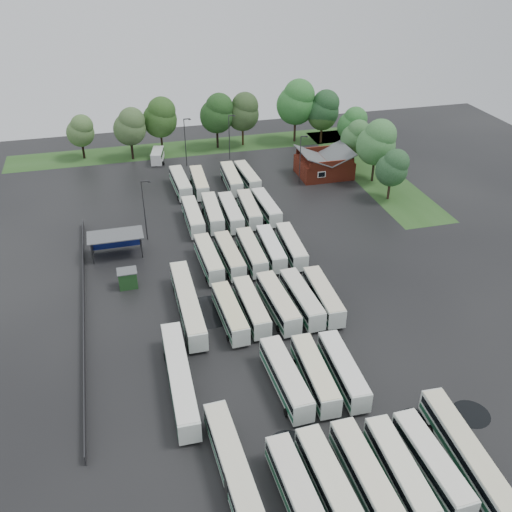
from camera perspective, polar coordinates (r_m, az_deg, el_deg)
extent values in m
plane|color=black|center=(72.99, 0.90, -6.60)|extent=(160.00, 160.00, 0.00)
cube|color=maroon|center=(114.49, 6.80, 8.82)|extent=(10.00, 8.00, 3.40)
cube|color=#4C4F51|center=(112.69, 5.68, 9.94)|extent=(5.07, 8.60, 2.19)
cube|color=#4C4F51|center=(114.45, 8.07, 10.12)|extent=(5.07, 8.60, 2.19)
cube|color=maroon|center=(110.24, 7.61, 9.10)|extent=(9.00, 0.20, 1.20)
cube|color=silver|center=(110.21, 6.58, 8.10)|extent=(1.60, 0.12, 1.20)
cylinder|color=#2D2D30|center=(87.04, -16.07, 0.20)|extent=(0.16, 0.16, 3.40)
cylinder|color=#2D2D30|center=(86.93, -11.36, 0.82)|extent=(0.16, 0.16, 3.40)
cylinder|color=#2D2D30|center=(89.83, -16.10, 1.21)|extent=(0.16, 0.16, 3.40)
cylinder|color=#2D2D30|center=(89.73, -11.54, 1.81)|extent=(0.16, 0.16, 3.40)
cube|color=#4C4F51|center=(87.45, -13.91, 2.04)|extent=(8.20, 4.20, 0.15)
cube|color=navy|center=(90.02, -13.82, 1.55)|extent=(7.60, 0.08, 2.60)
cube|color=#194119|center=(80.78, -12.70, -2.25)|extent=(2.50, 2.00, 2.50)
cube|color=#4C4F51|center=(80.09, -12.81, -1.46)|extent=(2.70, 2.20, 0.12)
cube|color=#274D1C|center=(129.62, -6.08, 10.74)|extent=(80.00, 10.00, 0.01)
cube|color=#274D1C|center=(118.97, 11.30, 8.42)|extent=(10.00, 50.00, 0.01)
cube|color=#2D2D30|center=(77.57, -16.83, -5.03)|extent=(0.10, 50.00, 1.20)
cube|color=silver|center=(53.41, 4.14, -22.49)|extent=(2.75, 11.07, 2.52)
cube|color=black|center=(53.00, 4.17, -22.17)|extent=(2.78, 10.64, 0.81)
cube|color=#165533|center=(53.85, 4.12, -22.84)|extent=(2.78, 10.85, 0.55)
cube|color=silver|center=(52.36, 4.20, -21.64)|extent=(2.64, 10.74, 0.11)
cylinder|color=black|center=(56.42, 2.89, -20.50)|extent=(2.33, 0.88, 0.88)
cube|color=silver|center=(54.14, 7.38, -21.65)|extent=(2.80, 11.31, 2.57)
cube|color=black|center=(53.73, 7.42, -21.32)|extent=(2.84, 10.86, 0.82)
cube|color=#1F4735|center=(54.59, 7.34, -22.01)|extent=(2.84, 11.09, 0.57)
cube|color=#F0E9C8|center=(53.09, 7.48, -20.78)|extent=(2.69, 10.97, 0.11)
cylinder|color=black|center=(57.18, 5.91, -19.71)|extent=(2.38, 0.90, 0.90)
cube|color=silver|center=(55.16, 10.87, -20.73)|extent=(2.50, 11.20, 2.56)
cube|color=black|center=(54.77, 10.92, -20.39)|extent=(2.55, 10.75, 0.82)
cube|color=#1C4933|center=(55.60, 10.81, -21.09)|extent=(2.54, 10.98, 0.56)
cube|color=#F3E7C3|center=(54.14, 11.01, -19.85)|extent=(2.40, 10.86, 0.11)
cylinder|color=black|center=(58.14, 9.22, -18.91)|extent=(2.37, 0.89, 0.89)
cube|color=silver|center=(56.14, 14.18, -20.11)|extent=(2.49, 10.98, 2.51)
cube|color=black|center=(55.76, 14.25, -19.78)|extent=(2.54, 10.55, 0.80)
cube|color=#124A2B|center=(56.56, 14.11, -20.46)|extent=(2.53, 10.77, 0.55)
cube|color=white|center=(55.15, 14.36, -19.25)|extent=(2.39, 10.65, 0.11)
cylinder|color=black|center=(58.98, 12.40, -18.41)|extent=(2.33, 0.88, 0.88)
cube|color=silver|center=(57.41, 17.15, -19.20)|extent=(2.58, 11.01, 2.51)
cube|color=black|center=(57.04, 17.23, -18.87)|extent=(2.62, 10.57, 0.80)
cube|color=#25563D|center=(57.82, 17.06, -19.55)|extent=(2.62, 10.79, 0.55)
cube|color=white|center=(56.45, 17.36, -18.34)|extent=(2.48, 10.68, 0.11)
cylinder|color=black|center=(56.67, 18.82, -22.51)|extent=(2.33, 0.88, 0.88)
cylinder|color=black|center=(60.20, 15.25, -17.61)|extent=(2.33, 0.88, 0.88)
cube|color=silver|center=(62.76, 2.98, -12.07)|extent=(2.81, 11.33, 2.58)
cube|color=black|center=(62.41, 3.00, -11.72)|extent=(2.85, 10.88, 0.82)
cube|color=#145436|center=(63.15, 2.97, -12.45)|extent=(2.85, 11.10, 0.57)
cube|color=white|center=(61.86, 3.02, -11.17)|extent=(2.70, 10.99, 0.11)
cylinder|color=black|center=(61.25, 3.99, -15.16)|extent=(2.39, 0.90, 0.90)
cylinder|color=black|center=(66.16, 2.01, -10.84)|extent=(2.39, 0.90, 0.90)
cube|color=silver|center=(63.53, 5.89, -11.65)|extent=(2.56, 10.93, 2.49)
cube|color=black|center=(63.19, 5.92, -11.32)|extent=(2.60, 10.50, 0.80)
cube|color=#124B2E|center=(63.90, 5.87, -12.01)|extent=(2.60, 10.72, 0.55)
cube|color=#F4E8BB|center=(62.67, 5.96, -10.78)|extent=(2.46, 10.60, 0.11)
cylinder|color=black|center=(62.09, 6.96, -14.58)|extent=(2.31, 0.87, 0.87)
cylinder|color=black|center=(66.77, 4.80, -10.50)|extent=(2.31, 0.87, 0.87)
cube|color=silver|center=(64.39, 8.71, -11.21)|extent=(2.59, 10.88, 2.48)
cube|color=black|center=(64.06, 8.74, -10.88)|extent=(2.63, 10.45, 0.79)
cube|color=#104A2D|center=(64.75, 8.67, -11.57)|extent=(2.63, 10.67, 0.55)
cube|color=white|center=(63.54, 8.80, -10.35)|extent=(2.49, 10.56, 0.11)
cylinder|color=black|center=(62.99, 9.84, -14.06)|extent=(2.30, 0.87, 0.87)
cylinder|color=black|center=(67.55, 7.49, -10.11)|extent=(2.30, 0.87, 0.87)
cube|color=silver|center=(71.87, -2.63, -5.68)|extent=(2.65, 10.78, 2.45)
cube|color=black|center=(71.58, -2.63, -5.37)|extent=(2.69, 10.35, 0.78)
cube|color=#26593F|center=(72.20, -2.62, -6.03)|extent=(2.69, 10.56, 0.54)
cube|color=beige|center=(71.12, -2.65, -4.86)|extent=(2.55, 10.45, 0.11)
cylinder|color=black|center=(69.98, -1.99, -8.11)|extent=(2.27, 0.86, 0.86)
cylinder|color=black|center=(75.30, -3.17, -4.92)|extent=(2.27, 0.86, 0.86)
cube|color=silver|center=(72.85, -0.47, -5.07)|extent=(2.44, 10.77, 2.46)
cube|color=black|center=(72.56, -0.47, -4.76)|extent=(2.48, 10.34, 0.79)
cube|color=#17482D|center=(73.17, -0.47, -5.41)|extent=(2.48, 10.56, 0.54)
cube|color=beige|center=(72.11, -0.47, -4.25)|extent=(2.34, 10.45, 0.11)
cylinder|color=black|center=(70.95, 0.23, -7.45)|extent=(2.28, 0.86, 0.86)
cylinder|color=black|center=(76.28, -1.11, -4.35)|extent=(2.28, 0.86, 0.86)
cube|color=silver|center=(73.49, 2.20, -4.66)|extent=(2.89, 11.36, 2.58)
cube|color=black|center=(73.19, 2.21, -4.33)|extent=(2.92, 10.92, 0.83)
cube|color=#1C4630|center=(73.82, 2.20, -5.02)|extent=(2.92, 11.14, 0.57)
cube|color=beige|center=(72.71, 2.23, -3.80)|extent=(2.78, 11.02, 0.11)
cylinder|color=black|center=(71.52, 3.02, -7.13)|extent=(2.39, 0.90, 0.90)
cylinder|color=black|center=(77.04, 1.41, -3.93)|extent=(2.39, 0.90, 0.90)
cube|color=silver|center=(74.42, 4.58, -4.26)|extent=(2.71, 11.16, 2.54)
cube|color=black|center=(74.13, 4.59, -3.94)|extent=(2.75, 10.72, 0.81)
cube|color=#104829|center=(74.74, 4.56, -4.61)|extent=(2.75, 10.94, 0.56)
cube|color=silver|center=(73.67, 4.62, -3.42)|extent=(2.61, 10.83, 0.11)
cylinder|color=black|center=(72.50, 5.44, -6.64)|extent=(2.36, 0.89, 0.89)
cylinder|color=black|center=(77.89, 3.70, -3.57)|extent=(2.36, 0.89, 0.89)
cube|color=silver|center=(75.20, 6.73, -4.00)|extent=(2.59, 10.99, 2.50)
cube|color=black|center=(74.91, 6.76, -3.68)|extent=(2.63, 10.55, 0.80)
cube|color=#124F34|center=(75.51, 6.71, -4.34)|extent=(2.63, 10.77, 0.55)
cube|color=beige|center=(74.47, 6.79, -3.18)|extent=(2.49, 10.66, 0.11)
cylinder|color=black|center=(73.34, 7.64, -6.31)|extent=(2.32, 0.87, 0.87)
cylinder|color=black|center=(78.57, 5.78, -3.34)|extent=(2.32, 0.87, 0.87)
cube|color=silver|center=(82.95, -4.76, -0.24)|extent=(2.60, 10.94, 2.49)
cube|color=black|center=(82.69, -4.77, 0.06)|extent=(2.64, 10.51, 0.80)
cube|color=#155736|center=(83.23, -4.74, -0.56)|extent=(2.64, 10.73, 0.55)
cube|color=#ECE6BF|center=(82.29, -4.79, 0.53)|extent=(2.50, 10.62, 0.11)
cylinder|color=black|center=(80.70, -4.26, -2.24)|extent=(2.31, 0.87, 0.87)
cylinder|color=black|center=(86.54, -5.15, 0.21)|extent=(2.31, 0.87, 0.87)
cube|color=silver|center=(83.50, -2.66, 0.05)|extent=(2.57, 10.79, 2.46)
cube|color=black|center=(83.25, -2.67, 0.34)|extent=(2.61, 10.36, 0.79)
cube|color=#164C2F|center=(83.78, -2.65, -0.26)|extent=(2.60, 10.58, 0.54)
cube|color=beige|center=(82.85, -2.68, 0.81)|extent=(2.47, 10.47, 0.11)
cylinder|color=black|center=(81.30, -2.11, -1.89)|extent=(2.28, 0.86, 0.86)
cylinder|color=black|center=(87.02, -3.13, 0.48)|extent=(2.28, 0.86, 0.86)
cube|color=silver|center=(84.20, -0.46, 0.41)|extent=(2.35, 10.98, 2.51)
cube|color=black|center=(83.95, -0.46, 0.70)|extent=(2.40, 10.55, 0.80)
cube|color=#14462D|center=(84.48, -0.46, 0.08)|extent=(2.39, 10.76, 0.55)
cube|color=beige|center=(83.55, -0.46, 1.17)|extent=(2.26, 10.65, 0.11)
cylinder|color=black|center=(81.97, 0.16, -1.56)|extent=(2.33, 0.88, 0.88)
cylinder|color=black|center=(87.78, -1.03, 0.83)|extent=(2.33, 0.88, 0.88)
cube|color=silver|center=(85.26, 1.51, 0.78)|extent=(2.59, 10.73, 2.44)
cube|color=black|center=(85.01, 1.52, 1.06)|extent=(2.63, 10.30, 0.78)
cube|color=#194731|center=(85.53, 1.51, 0.47)|extent=(2.63, 10.52, 0.54)
cube|color=white|center=(84.63, 1.52, 1.52)|extent=(2.49, 10.40, 0.11)
cylinder|color=black|center=(83.10, 2.15, -1.10)|extent=(2.26, 0.85, 0.85)
cylinder|color=black|center=(88.71, 0.89, 1.17)|extent=(2.26, 0.85, 0.85)
cube|color=silver|center=(85.97, 3.55, 1.01)|extent=(2.75, 10.88, 2.47)
cube|color=black|center=(85.72, 3.56, 1.30)|extent=(2.78, 10.45, 0.79)
cube|color=#19472F|center=(86.24, 3.54, 0.70)|extent=(2.79, 10.66, 0.54)
cube|color=silver|center=(85.33, 3.58, 1.76)|extent=(2.65, 10.55, 0.11)
cylinder|color=black|center=(83.80, 4.25, -0.86)|extent=(2.29, 0.86, 0.86)
cylinder|color=black|center=(89.42, 2.85, 1.40)|extent=(2.29, 0.86, 0.86)
cube|color=silver|center=(94.80, -6.32, 3.94)|extent=(2.39, 11.08, 2.53)
cube|color=black|center=(94.57, -6.33, 4.21)|extent=(2.44, 10.64, 0.81)
cube|color=#12482F|center=(95.06, -6.30, 3.64)|extent=(2.44, 10.86, 0.56)
cube|color=white|center=(94.22, -6.36, 4.65)|extent=(2.30, 10.75, 0.11)
cylinder|color=black|center=(92.29, -5.91, 2.27)|extent=(2.35, 0.88, 0.88)
cylinder|color=black|center=(98.51, -6.61, 4.18)|extent=(2.35, 0.88, 0.88)
cube|color=silver|center=(95.67, -4.35, 4.32)|extent=(2.85, 11.32, 2.57)
cube|color=black|center=(95.44, -4.37, 4.60)|extent=(2.89, 10.88, 0.82)
cube|color=#154831|center=(95.92, -4.34, 4.02)|extent=(2.89, 11.10, 0.57)
cube|color=silver|center=(95.08, -4.39, 5.04)|extent=(2.75, 10.98, 0.11)
cylinder|color=black|center=(93.12, -3.90, 2.66)|extent=(2.39, 0.90, 0.90)
cylinder|color=black|center=(99.41, -4.72, 4.55)|extent=(2.39, 0.90, 0.90)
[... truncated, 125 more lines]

